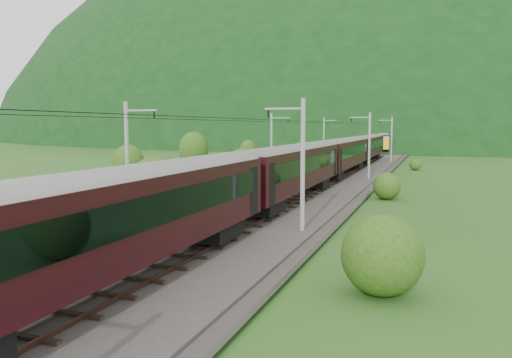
% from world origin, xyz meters
% --- Properties ---
extents(ground, '(600.00, 600.00, 0.00)m').
position_xyz_m(ground, '(0.00, 0.00, 0.00)').
color(ground, '#244B17').
rests_on(ground, ground).
extents(railbed, '(14.00, 220.00, 0.30)m').
position_xyz_m(railbed, '(0.00, 10.00, 0.15)').
color(railbed, '#38332D').
rests_on(railbed, ground).
extents(track_left, '(2.40, 220.00, 0.27)m').
position_xyz_m(track_left, '(-2.40, 10.00, 0.37)').
color(track_left, '#512E22').
rests_on(track_left, railbed).
extents(track_right, '(2.40, 220.00, 0.27)m').
position_xyz_m(track_right, '(2.40, 10.00, 0.37)').
color(track_right, '#512E22').
rests_on(track_right, railbed).
extents(catenary_left, '(2.54, 192.28, 8.00)m').
position_xyz_m(catenary_left, '(-6.12, 32.00, 4.50)').
color(catenary_left, gray).
rests_on(catenary_left, railbed).
extents(catenary_right, '(2.54, 192.28, 8.00)m').
position_xyz_m(catenary_right, '(6.12, 32.00, 4.50)').
color(catenary_right, gray).
rests_on(catenary_right, railbed).
extents(overhead_wires, '(4.83, 198.00, 0.03)m').
position_xyz_m(overhead_wires, '(0.00, 10.00, 7.10)').
color(overhead_wires, black).
rests_on(overhead_wires, ground).
extents(mountain_main, '(504.00, 360.00, 244.00)m').
position_xyz_m(mountain_main, '(0.00, 260.00, 0.00)').
color(mountain_main, black).
rests_on(mountain_main, ground).
extents(mountain_ridge, '(336.00, 280.00, 132.00)m').
position_xyz_m(mountain_ridge, '(-120.00, 300.00, 0.00)').
color(mountain_ridge, black).
rests_on(mountain_ridge, ground).
extents(train, '(3.19, 154.02, 5.56)m').
position_xyz_m(train, '(2.40, 23.66, 3.74)').
color(train, black).
rests_on(train, ground).
extents(hazard_post_near, '(0.15, 0.15, 1.38)m').
position_xyz_m(hazard_post_near, '(-0.01, 21.38, 0.99)').
color(hazard_post_near, red).
rests_on(hazard_post_near, railbed).
extents(hazard_post_far, '(0.18, 0.18, 1.65)m').
position_xyz_m(hazard_post_far, '(0.44, 27.41, 1.13)').
color(hazard_post_far, red).
rests_on(hazard_post_far, railbed).
extents(signal, '(0.26, 0.26, 2.38)m').
position_xyz_m(signal, '(-4.27, 67.92, 1.70)').
color(signal, black).
rests_on(signal, railbed).
extents(vegetation_left, '(13.13, 141.04, 6.83)m').
position_xyz_m(vegetation_left, '(-16.02, 6.42, 2.72)').
color(vegetation_left, '#224412').
rests_on(vegetation_left, ground).
extents(vegetation_right, '(7.54, 91.33, 2.91)m').
position_xyz_m(vegetation_right, '(12.41, -13.03, 1.36)').
color(vegetation_right, '#224412').
rests_on(vegetation_right, ground).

